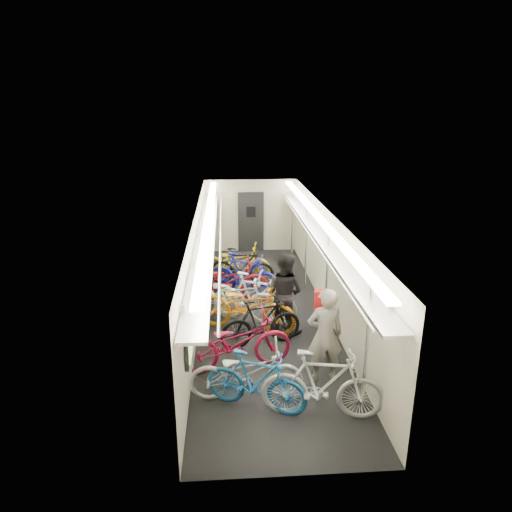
{
  "coord_description": "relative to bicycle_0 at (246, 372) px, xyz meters",
  "views": [
    {
      "loc": [
        -0.83,
        -9.77,
        4.64
      ],
      "look_at": [
        -0.11,
        0.85,
        1.15
      ],
      "focal_mm": 32.0,
      "sensor_mm": 36.0,
      "label": 1
    }
  ],
  "objects": [
    {
      "name": "train_car_shell",
      "position": [
        0.19,
        3.98,
        1.16
      ],
      "size": [
        10.0,
        10.0,
        10.0
      ],
      "color": "black",
      "rests_on": "ground"
    },
    {
      "name": "bicycle_0",
      "position": [
        0.0,
        0.0,
        0.0
      ],
      "size": [
        1.9,
        0.7,
        0.99
      ],
      "primitive_type": "imported",
      "rotation": [
        0.0,
        0.0,
        1.55
      ],
      "color": "#ADAEB2",
      "rests_on": "ground"
    },
    {
      "name": "bicycle_1",
      "position": [
        0.14,
        -0.29,
        0.01
      ],
      "size": [
        1.74,
        1.11,
        1.02
      ],
      "primitive_type": "imported",
      "rotation": [
        0.0,
        0.0,
        1.16
      ],
      "color": "#1C62A8",
      "rests_on": "ground"
    },
    {
      "name": "bicycle_2",
      "position": [
        -0.13,
        0.93,
        0.05
      ],
      "size": [
        2.16,
        1.1,
        1.08
      ],
      "primitive_type": "imported",
      "rotation": [
        0.0,
        0.0,
        1.76
      ],
      "color": "maroon",
      "rests_on": "ground"
    },
    {
      "name": "bicycle_3",
      "position": [
        0.39,
        1.75,
        0.02
      ],
      "size": [
        1.78,
        0.94,
        1.03
      ],
      "primitive_type": "imported",
      "rotation": [
        0.0,
        0.0,
        1.85
      ],
      "color": "black",
      "rests_on": "ground"
    },
    {
      "name": "bicycle_4",
      "position": [
        0.12,
        2.44,
        0.08
      ],
      "size": [
        2.33,
        1.52,
        1.16
      ],
      "primitive_type": "imported",
      "rotation": [
        0.0,
        0.0,
        1.2
      ],
      "color": "orange",
      "rests_on": "ground"
    },
    {
      "name": "bicycle_5",
      "position": [
        0.34,
        2.87,
        0.08
      ],
      "size": [
        1.99,
        1.21,
        1.16
      ],
      "primitive_type": "imported",
      "rotation": [
        0.0,
        0.0,
        1.2
      ],
      "color": "white",
      "rests_on": "ground"
    },
    {
      "name": "bicycle_6",
      "position": [
        -0.16,
        2.97,
        0.08
      ],
      "size": [
        2.33,
        1.43,
        1.16
      ],
      "primitive_type": "imported",
      "rotation": [
        0.0,
        0.0,
        1.25
      ],
      "color": "silver",
      "rests_on": "ground"
    },
    {
      "name": "bicycle_7",
      "position": [
        0.15,
        4.3,
        0.09
      ],
      "size": [
        2.0,
        1.25,
        1.16
      ],
      "primitive_type": "imported",
      "rotation": [
        0.0,
        0.0,
        1.17
      ],
      "color": "#1A1EA0",
      "rests_on": "ground"
    },
    {
      "name": "bicycle_8",
      "position": [
        -0.29,
        4.03,
        0.05
      ],
      "size": [
        2.11,
        0.82,
        1.09
      ],
      "primitive_type": "imported",
      "rotation": [
        0.0,
        0.0,
        1.62
      ],
      "color": "#9C1112",
      "rests_on": "ground"
    },
    {
      "name": "bicycle_9",
      "position": [
        0.12,
        5.08,
        0.04
      ],
      "size": [
        1.84,
        0.82,
        1.07
      ],
      "primitive_type": "imported",
      "rotation": [
        0.0,
        0.0,
        1.39
      ],
      "color": "black",
      "rests_on": "ground"
    },
    {
      "name": "bicycle_10",
      "position": [
        -0.02,
        5.54,
        0.02
      ],
      "size": [
        2.05,
        1.03,
        1.03
      ],
      "primitive_type": "imported",
      "rotation": [
        0.0,
        0.0,
        1.39
      ],
      "color": "yellow",
      "rests_on": "ground"
    },
    {
      "name": "bicycle_11",
      "position": [
        1.16,
        -0.55,
        0.08
      ],
      "size": [
        1.97,
        0.87,
        1.15
      ],
      "primitive_type": "imported",
      "rotation": [
        0.0,
        0.0,
        1.39
      ],
      "color": "silver",
      "rests_on": "ground"
    },
    {
      "name": "passenger_near",
      "position": [
        1.39,
        0.48,
        0.38
      ],
      "size": [
        0.65,
        0.44,
        1.74
      ],
      "primitive_type": "imported",
      "rotation": [
        0.0,
        0.0,
        3.18
      ],
      "color": "gray",
      "rests_on": "ground"
    },
    {
      "name": "passenger_mid",
      "position": [
        0.93,
        2.39,
        0.39
      ],
      "size": [
        1.09,
        1.06,
        1.78
      ],
      "primitive_type": "imported",
      "rotation": [
        0.0,
        0.0,
        2.49
      ],
      "color": "black",
      "rests_on": "ground"
    },
    {
      "name": "backpack",
      "position": [
        1.43,
        1.04,
        0.79
      ],
      "size": [
        0.28,
        0.18,
        0.38
      ],
      "primitive_type": "cube",
      "rotation": [
        0.0,
        0.0,
        -0.15
      ],
      "color": "#B81212",
      "rests_on": "passenger_near"
    }
  ]
}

